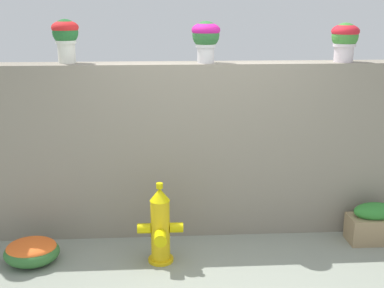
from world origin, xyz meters
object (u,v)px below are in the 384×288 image
(potted_plant_1, at_px, (65,35))
(potted_plant_2, at_px, (206,36))
(fire_hydrant, at_px, (160,228))
(planter_box, at_px, (374,223))
(flower_bush_left, at_px, (32,251))
(potted_plant_3, at_px, (345,38))

(potted_plant_1, bearing_deg, potted_plant_2, -2.74)
(potted_plant_1, xyz_separation_m, fire_hydrant, (0.91, -0.74, -1.77))
(potted_plant_2, xyz_separation_m, planter_box, (1.75, -0.37, -1.91))
(potted_plant_1, xyz_separation_m, potted_plant_2, (1.40, -0.07, -0.01))
(potted_plant_1, height_order, flower_bush_left, potted_plant_1)
(potted_plant_3, relative_size, flower_bush_left, 0.74)
(potted_plant_1, relative_size, flower_bush_left, 0.82)
(potted_plant_2, bearing_deg, flower_bush_left, -160.50)
(fire_hydrant, bearing_deg, potted_plant_2, 54.05)
(flower_bush_left, xyz_separation_m, planter_box, (3.49, 0.24, 0.08))
(planter_box, bearing_deg, potted_plant_2, 167.97)
(flower_bush_left, bearing_deg, planter_box, 3.95)
(potted_plant_3, xyz_separation_m, flower_bush_left, (-3.15, -0.62, -1.97))
(potted_plant_3, bearing_deg, planter_box, -48.62)
(potted_plant_2, bearing_deg, fire_hydrant, -125.95)
(fire_hydrant, bearing_deg, planter_box, 7.52)
(potted_plant_1, height_order, potted_plant_2, potted_plant_1)
(potted_plant_1, distance_m, planter_box, 3.72)
(potted_plant_2, distance_m, potted_plant_3, 1.42)
(potted_plant_2, distance_m, flower_bush_left, 2.71)
(potted_plant_3, relative_size, planter_box, 0.75)
(potted_plant_1, distance_m, potted_plant_3, 2.82)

